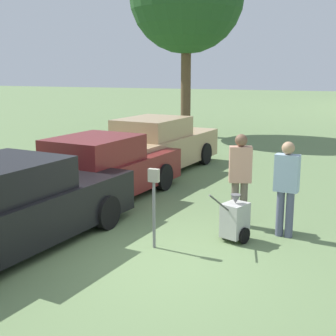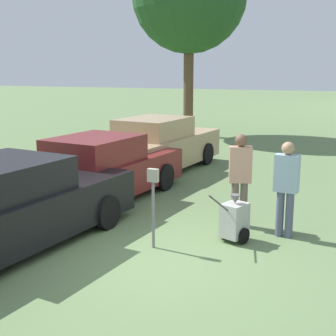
{
  "view_description": "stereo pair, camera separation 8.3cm",
  "coord_description": "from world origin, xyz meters",
  "px_view_note": "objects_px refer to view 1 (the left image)",
  "views": [
    {
      "loc": [
        2.85,
        -6.39,
        2.98
      ],
      "look_at": [
        -0.34,
        1.82,
        1.1
      ],
      "focal_mm": 50.0,
      "sensor_mm": 36.0,
      "label": 1
    },
    {
      "loc": [
        2.93,
        -6.36,
        2.98
      ],
      "look_at": [
        -0.34,
        1.82,
        1.1
      ],
      "focal_mm": 50.0,
      "sensor_mm": 36.0,
      "label": 2
    }
  ],
  "objects_px": {
    "parked_car_tan": "(155,147)",
    "person_worker": "(240,174)",
    "parked_car_black": "(8,207)",
    "parking_meter": "(154,193)",
    "parked_car_maroon": "(99,171)",
    "person_supervisor": "(286,183)",
    "equipment_cart": "(235,220)"
  },
  "relations": [
    {
      "from": "parked_car_black",
      "to": "parked_car_tan",
      "type": "xyz_separation_m",
      "value": [
        -0.0,
        6.42,
        0.04
      ]
    },
    {
      "from": "parked_car_tan",
      "to": "person_supervisor",
      "type": "relative_size",
      "value": 3.03
    },
    {
      "from": "parked_car_maroon",
      "to": "parked_car_tan",
      "type": "bearing_deg",
      "value": 97.1
    },
    {
      "from": "person_worker",
      "to": "parked_car_maroon",
      "type": "bearing_deg",
      "value": -27.57
    },
    {
      "from": "parked_car_tan",
      "to": "person_supervisor",
      "type": "height_order",
      "value": "person_supervisor"
    },
    {
      "from": "parked_car_tan",
      "to": "parked_car_maroon",
      "type": "bearing_deg",
      "value": -82.9
    },
    {
      "from": "parked_car_black",
      "to": "parked_car_maroon",
      "type": "xyz_separation_m",
      "value": [
        -0.0,
        3.08,
        -0.01
      ]
    },
    {
      "from": "parked_car_maroon",
      "to": "parked_car_tan",
      "type": "distance_m",
      "value": 3.34
    },
    {
      "from": "person_worker",
      "to": "person_supervisor",
      "type": "distance_m",
      "value": 0.95
    },
    {
      "from": "parked_car_maroon",
      "to": "person_worker",
      "type": "relative_size",
      "value": 2.75
    },
    {
      "from": "parked_car_black",
      "to": "person_worker",
      "type": "xyz_separation_m",
      "value": [
        3.39,
        2.5,
        0.33
      ]
    },
    {
      "from": "parked_car_black",
      "to": "person_supervisor",
      "type": "xyz_separation_m",
      "value": [
        4.29,
        2.2,
        0.3
      ]
    },
    {
      "from": "parked_car_tan",
      "to": "equipment_cart",
      "type": "height_order",
      "value": "parked_car_tan"
    },
    {
      "from": "parking_meter",
      "to": "person_worker",
      "type": "distance_m",
      "value": 1.98
    },
    {
      "from": "parked_car_tan",
      "to": "parking_meter",
      "type": "bearing_deg",
      "value": -60.35
    },
    {
      "from": "parked_car_maroon",
      "to": "parked_car_tan",
      "type": "xyz_separation_m",
      "value": [
        0.0,
        3.34,
        0.05
      ]
    },
    {
      "from": "parked_car_black",
      "to": "person_worker",
      "type": "distance_m",
      "value": 4.22
    },
    {
      "from": "parked_car_maroon",
      "to": "person_supervisor",
      "type": "relative_size",
      "value": 2.83
    },
    {
      "from": "parked_car_black",
      "to": "person_worker",
      "type": "bearing_deg",
      "value": 43.47
    },
    {
      "from": "parking_meter",
      "to": "person_worker",
      "type": "bearing_deg",
      "value": 56.94
    },
    {
      "from": "parked_car_maroon",
      "to": "person_supervisor",
      "type": "bearing_deg",
      "value": -4.5
    },
    {
      "from": "parked_car_black",
      "to": "parked_car_maroon",
      "type": "height_order",
      "value": "parked_car_black"
    },
    {
      "from": "equipment_cart",
      "to": "parked_car_tan",
      "type": "bearing_deg",
      "value": 146.84
    },
    {
      "from": "parked_car_black",
      "to": "parked_car_maroon",
      "type": "distance_m",
      "value": 3.08
    },
    {
      "from": "parked_car_tan",
      "to": "parking_meter",
      "type": "distance_m",
      "value": 6.04
    },
    {
      "from": "person_supervisor",
      "to": "parked_car_black",
      "type": "bearing_deg",
      "value": 33.16
    },
    {
      "from": "parked_car_maroon",
      "to": "equipment_cart",
      "type": "height_order",
      "value": "parked_car_maroon"
    },
    {
      "from": "parked_car_tan",
      "to": "person_worker",
      "type": "relative_size",
      "value": 2.94
    },
    {
      "from": "parked_car_maroon",
      "to": "parking_meter",
      "type": "bearing_deg",
      "value": -36.9
    },
    {
      "from": "parking_meter",
      "to": "person_worker",
      "type": "height_order",
      "value": "person_worker"
    },
    {
      "from": "parking_meter",
      "to": "person_supervisor",
      "type": "xyz_separation_m",
      "value": [
        1.98,
        1.35,
        0.04
      ]
    },
    {
      "from": "parked_car_maroon",
      "to": "parking_meter",
      "type": "distance_m",
      "value": 3.23
    }
  ]
}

